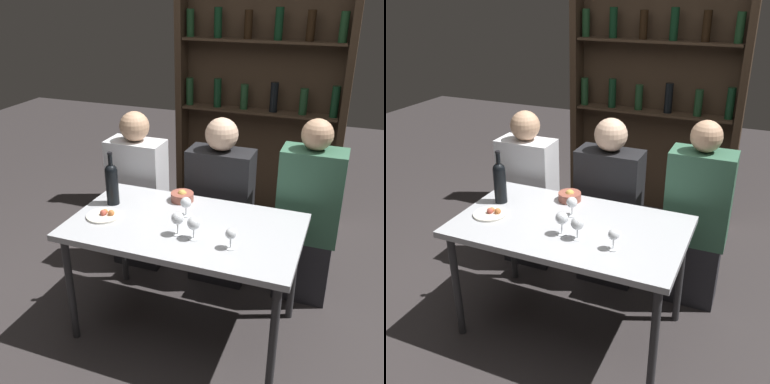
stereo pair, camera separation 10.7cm
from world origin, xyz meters
TOP-DOWN VIEW (x-y plane):
  - ground_plane at (0.00, 0.00)m, footprint 10.00×10.00m
  - dining_table at (0.00, 0.00)m, footprint 1.30×0.75m
  - wine_rack_wall at (0.00, 1.81)m, footprint 1.49×0.21m
  - wine_bottle at (-0.51, 0.09)m, footprint 0.08×0.08m
  - wine_glass_0 at (-0.03, 0.10)m, footprint 0.06×0.06m
  - wine_glass_1 at (0.31, -0.16)m, footprint 0.06×0.06m
  - wine_glass_2 at (0.10, -0.13)m, footprint 0.07×0.07m
  - wine_glass_3 at (0.01, -0.12)m, footprint 0.07×0.07m
  - food_plate_0 at (-0.47, -0.08)m, footprint 0.20×0.20m
  - snack_bowl at (-0.13, 0.28)m, footprint 0.14×0.14m
  - seated_person_left at (-0.60, 0.58)m, footprint 0.40×0.22m
  - seated_person_center at (0.03, 0.58)m, footprint 0.43×0.22m
  - seated_person_right at (0.62, 0.58)m, footprint 0.39×0.22m

SIDE VIEW (x-z plane):
  - ground_plane at x=0.00m, z-range 0.00..0.00m
  - seated_person_left at x=-0.60m, z-range -0.03..1.14m
  - seated_person_center at x=0.03m, z-range -0.04..1.16m
  - seated_person_right at x=0.62m, z-range -0.04..1.21m
  - dining_table at x=0.00m, z-range 0.30..1.02m
  - food_plate_0 at x=-0.47m, z-range 0.72..0.76m
  - snack_bowl at x=-0.13m, z-range 0.72..0.79m
  - wine_glass_1 at x=0.31m, z-range 0.75..0.86m
  - wine_glass_0 at x=-0.03m, z-range 0.75..0.86m
  - wine_glass_2 at x=0.10m, z-range 0.75..0.88m
  - wine_glass_3 at x=0.01m, z-range 0.75..0.89m
  - wine_bottle at x=-0.51m, z-range 0.70..1.04m
  - wine_rack_wall at x=0.00m, z-range 0.05..2.44m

